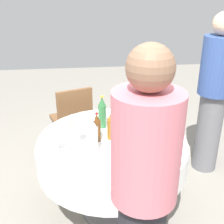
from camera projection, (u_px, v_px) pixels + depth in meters
ground_plane at (112, 208)px, 2.67m from camera, size 10.00×10.00×0.00m
dining_table at (112, 154)px, 2.43m from camera, size 1.25×1.25×0.74m
bottle_amber_right at (111, 126)px, 2.31m from camera, size 0.06×0.06×0.24m
bottle_green_rear at (102, 113)px, 2.50m from camera, size 0.07×0.07×0.29m
bottle_green_inner at (134, 121)px, 2.38m from camera, size 0.07×0.07×0.26m
bottle_clear_left at (93, 137)px, 2.11m from camera, size 0.07×0.07×0.28m
bottle_brown_west at (146, 107)px, 2.67m from camera, size 0.07×0.07×0.24m
bottle_brown_north at (97, 128)px, 2.28m from camera, size 0.06×0.06×0.24m
wine_glass_left at (152, 115)px, 2.55m from camera, size 0.07×0.07×0.14m
wine_glass_west at (79, 129)px, 2.27m from camera, size 0.07×0.07×0.16m
wine_glass_north at (57, 138)px, 2.15m from camera, size 0.07×0.07×0.15m
wine_glass_front at (134, 116)px, 2.54m from camera, size 0.07×0.07×0.13m
wine_glass_near at (134, 155)px, 1.92m from camera, size 0.06×0.06×0.15m
plate_near at (145, 144)px, 2.26m from camera, size 0.25×0.25×0.02m
plate_south at (74, 126)px, 2.54m from camera, size 0.22×0.22×0.04m
plate_far at (115, 118)px, 2.68m from camera, size 0.21×0.21×0.04m
fork_rear at (166, 132)px, 2.46m from camera, size 0.16×0.11×0.00m
person_right at (143, 197)px, 1.50m from camera, size 0.34×0.34×1.68m
person_rear at (214, 93)px, 2.93m from camera, size 0.34×0.34×1.68m
chair_north at (73, 116)px, 3.28m from camera, size 0.51×0.51×0.87m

